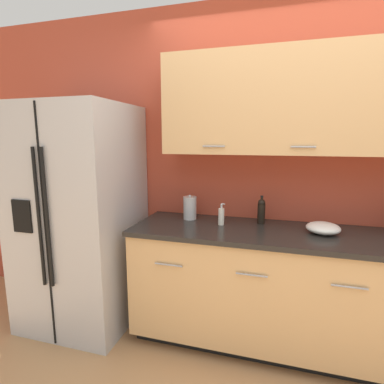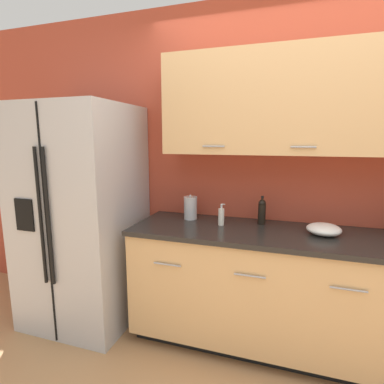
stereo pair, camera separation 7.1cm
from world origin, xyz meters
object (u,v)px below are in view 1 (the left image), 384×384
(oil_bottle, at_px, (261,211))
(steel_canister, at_px, (190,208))
(refrigerator, at_px, (81,217))
(mixing_bowl, at_px, (323,228))
(soap_dispenser, at_px, (221,216))

(oil_bottle, bearing_deg, steel_canister, -177.26)
(refrigerator, bearing_deg, oil_bottle, 9.61)
(mixing_bowl, bearing_deg, soap_dispenser, 178.97)
(soap_dispenser, height_order, mixing_bowl, soap_dispenser)
(refrigerator, relative_size, oil_bottle, 8.26)
(soap_dispenser, bearing_deg, mixing_bowl, -1.03)
(refrigerator, bearing_deg, steel_canister, 13.89)
(soap_dispenser, xyz_separation_m, oil_bottle, (0.29, 0.12, 0.03))
(refrigerator, relative_size, mixing_bowl, 8.00)
(oil_bottle, relative_size, mixing_bowl, 0.97)
(soap_dispenser, distance_m, oil_bottle, 0.32)
(refrigerator, distance_m, mixing_bowl, 1.88)
(steel_canister, relative_size, mixing_bowl, 0.89)
(oil_bottle, bearing_deg, soap_dispenser, -156.95)
(refrigerator, xyz_separation_m, soap_dispenser, (1.16, 0.12, 0.06))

